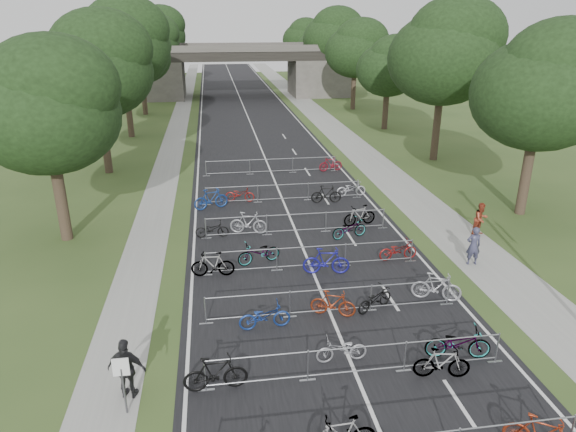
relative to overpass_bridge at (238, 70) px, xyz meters
name	(u,v)px	position (x,y,z in m)	size (l,w,h in m)	color
road	(247,115)	(0.00, -15.00, -3.53)	(11.00, 140.00, 0.01)	black
sidewalk_right	(315,113)	(8.00, -15.00, -3.53)	(3.00, 140.00, 0.01)	gray
sidewalk_left	(180,116)	(-7.50, -15.00, -3.53)	(2.00, 140.00, 0.01)	gray
lane_markings	(247,115)	(0.00, -15.00, -3.53)	(0.12, 140.00, 0.00)	silver
overpass_bridge	(238,70)	(0.00, 0.00, 0.00)	(31.00, 8.00, 7.05)	#4C4943
park_sign	(122,376)	(-6.80, -62.00, -2.27)	(0.45, 0.06, 1.83)	#4C4C51
tree_left_0	(48,109)	(-11.39, -49.07, 2.96)	(6.72, 6.72, 10.25)	#33261C
tree_right_0	(544,89)	(13.11, -49.07, 3.39)	(7.17, 7.17, 10.93)	#33261C
tree_left_1	(97,67)	(-11.39, -37.07, 3.77)	(7.56, 7.56, 11.53)	#33261C
tree_right_1	(446,54)	(13.11, -37.07, 4.37)	(8.18, 8.18, 12.47)	#33261C
tree_left_2	(123,45)	(-11.39, -25.07, 4.58)	(8.40, 8.40, 12.81)	#33261C
tree_right_2	(390,67)	(13.11, -25.07, 2.41)	(6.16, 6.16, 9.39)	#33261C
tree_left_3	(141,55)	(-11.39, -13.07, 2.96)	(6.72, 6.72, 10.25)	#33261C
tree_right_3	(356,49)	(13.11, -13.07, 3.39)	(7.17, 7.17, 10.93)	#33261C
tree_left_4	(151,43)	(-11.39, -1.07, 3.77)	(7.56, 7.56, 11.53)	#33261C
tree_right_4	(333,37)	(13.11, -1.07, 4.37)	(8.18, 8.18, 12.47)	#33261C
tree_left_5	(158,34)	(-11.39, 10.93, 4.58)	(8.40, 8.40, 12.81)	#33261C
tree_right_5	(316,47)	(13.11, 10.93, 2.41)	(6.16, 6.16, 9.39)	#33261C
tree_left_6	(165,42)	(-11.39, 22.93, 2.96)	(6.72, 6.72, 10.25)	#33261C
tree_right_6	(303,38)	(13.11, 22.93, 3.39)	(7.17, 7.17, 10.93)	#33261C
barrier_row_1	(357,361)	(0.00, -61.40, -2.99)	(9.70, 0.08, 1.10)	#989A9F
barrier_row_2	(331,301)	(0.00, -57.80, -2.99)	(9.70, 0.08, 1.10)	#989A9F
barrier_row_3	(311,257)	(0.00, -54.00, -2.99)	(9.70, 0.08, 1.10)	#989A9F
barrier_row_4	(297,223)	(0.00, -50.00, -2.99)	(9.70, 0.08, 1.10)	#989A9F
barrier_row_5	(283,193)	(0.00, -45.00, -2.99)	(9.70, 0.08, 1.10)	#989A9F
barrier_row_6	(271,166)	(0.00, -39.00, -2.99)	(9.70, 0.08, 1.10)	#989A9F
bike_4	(216,374)	(-4.30, -61.40, -2.96)	(0.54, 1.91, 1.15)	black
bike_5	(342,350)	(-0.29, -60.63, -3.09)	(0.58, 1.67, 0.88)	#94949A
bike_6	(442,363)	(2.54, -61.85, -3.01)	(0.49, 1.75, 1.05)	#989A9F
bike_7	(458,343)	(3.47, -60.99, -2.98)	(0.74, 2.11, 1.11)	#989A9F
bike_8	(265,316)	(-2.53, -58.37, -3.05)	(0.65, 1.85, 0.97)	navy
bike_9	(333,304)	(0.06, -57.93, -3.02)	(0.48, 1.70, 1.02)	maroon
bike_10	(375,299)	(1.71, -57.74, -3.09)	(0.60, 1.71, 0.90)	black
bike_11	(436,287)	(4.30, -57.41, -2.96)	(0.54, 1.92, 1.16)	#9D9EA4
bike_12	(213,264)	(-4.30, -54.12, -2.98)	(0.52, 1.85, 1.11)	#989A9F
bike_13	(259,253)	(-2.24, -53.19, -3.01)	(0.70, 2.01, 1.05)	#989A9F
bike_14	(326,261)	(0.53, -54.62, -2.93)	(0.57, 2.02, 1.22)	navy
bike_15	(398,250)	(4.07, -53.73, -3.06)	(0.62, 1.79, 0.94)	maroon
bike_16	(212,229)	(-4.30, -49.90, -3.10)	(0.58, 1.66, 0.87)	black
bike_17	(248,223)	(-2.44, -49.67, -2.95)	(0.55, 1.93, 1.16)	#9A9CA2
bike_18	(349,229)	(2.51, -50.99, -3.04)	(0.66, 1.90, 1.00)	#989A9F
bike_19	(360,216)	(3.49, -49.42, -2.98)	(0.52, 1.85, 1.11)	#989A9F
bike_20	(211,199)	(-4.30, -45.72, -2.93)	(0.57, 2.02, 1.22)	navy
bike_21	(240,194)	(-2.58, -44.68, -3.07)	(0.61, 1.75, 0.92)	maroon
bike_22	(326,194)	(2.50, -45.67, -2.99)	(0.51, 1.81, 1.09)	black
bike_23	(351,189)	(4.30, -44.68, -3.05)	(0.65, 1.85, 0.97)	#BBBBC4
bike_27	(331,164)	(4.30, -39.02, -3.00)	(0.50, 1.78, 1.07)	maroon
pedestrian_a	(473,246)	(7.20, -54.66, -2.64)	(0.65, 0.43, 1.79)	#35354F
pedestrian_b	(481,219)	(9.20, -51.54, -2.69)	(0.82, 0.64, 1.70)	maroon
pedestrian_c	(127,369)	(-6.80, -61.32, -2.57)	(1.13, 0.47, 1.93)	#232325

